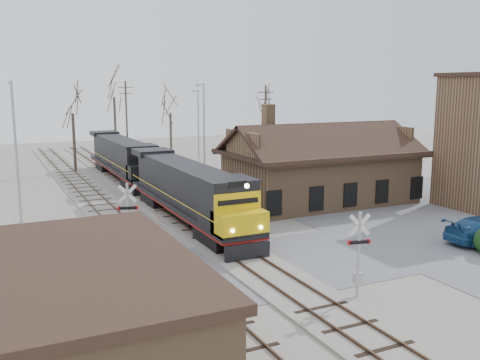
# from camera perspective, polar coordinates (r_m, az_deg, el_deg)

# --- Properties ---
(ground) EXTENTS (140.00, 140.00, 0.00)m
(ground) POSITION_cam_1_polar(r_m,az_deg,el_deg) (28.26, 1.75, -9.27)
(ground) COLOR #9C978D
(ground) RESTS_ON ground
(road) EXTENTS (60.00, 9.00, 0.03)m
(road) POSITION_cam_1_polar(r_m,az_deg,el_deg) (28.26, 1.75, -9.24)
(road) COLOR slate
(road) RESTS_ON ground
(parking_lot) EXTENTS (22.00, 26.00, 0.03)m
(parking_lot) POSITION_cam_1_polar(r_m,az_deg,el_deg) (42.07, 21.45, -3.47)
(parking_lot) COLOR slate
(parking_lot) RESTS_ON ground
(track_main) EXTENTS (3.40, 90.00, 0.24)m
(track_main) POSITION_cam_1_polar(r_m,az_deg,el_deg) (41.63, -7.78, -2.93)
(track_main) COLOR #9C978D
(track_main) RESTS_ON ground
(track_siding) EXTENTS (3.40, 90.00, 0.24)m
(track_siding) POSITION_cam_1_polar(r_m,az_deg,el_deg) (40.53, -13.85, -3.49)
(track_siding) COLOR #9C978D
(track_siding) RESTS_ON ground
(depot) EXTENTS (15.20, 9.31, 7.90)m
(depot) POSITION_cam_1_polar(r_m,az_deg,el_deg) (43.71, 8.53, 0.80)
(depot) COLOR #886546
(depot) RESTS_ON ground
(locomotive_lead) EXTENTS (2.83, 18.96, 4.21)m
(locomotive_lead) POSITION_cam_1_polar(r_m,az_deg,el_deg) (36.48, -5.40, -1.28)
(locomotive_lead) COLOR black
(locomotive_lead) RESTS_ON ground
(locomotive_trailing) EXTENTS (2.83, 18.96, 3.98)m
(locomotive_trailing) POSITION_cam_1_polar(r_m,az_deg,el_deg) (54.71, -12.40, 2.32)
(locomotive_trailing) COLOR black
(locomotive_trailing) RESTS_ON ground
(crossbuck_near) EXTENTS (1.10, 0.33, 3.89)m
(crossbuck_near) POSITION_cam_1_polar(r_m,az_deg,el_deg) (24.53, 12.52, -8.03)
(crossbuck_near) COLOR #A5A8AD
(crossbuck_near) RESTS_ON ground
(crossbuck_far) EXTENTS (1.13, 0.39, 4.04)m
(crossbuck_far) POSITION_cam_1_polar(r_m,az_deg,el_deg) (30.59, -11.83, -4.26)
(crossbuck_far) COLOR #A5A8AD
(crossbuck_far) RESTS_ON ground
(streetlight_a) EXTENTS (0.25, 2.04, 9.70)m
(streetlight_a) POSITION_cam_1_polar(r_m,az_deg,el_deg) (39.36, -22.83, 3.50)
(streetlight_a) COLOR #A5A8AD
(streetlight_a) RESTS_ON ground
(streetlight_b) EXTENTS (0.25, 2.04, 9.54)m
(streetlight_b) POSITION_cam_1_polar(r_m,az_deg,el_deg) (50.74, -3.91, 5.46)
(streetlight_b) COLOR #A5A8AD
(streetlight_b) RESTS_ON ground
(streetlight_c) EXTENTS (0.25, 2.04, 8.85)m
(streetlight_c) POSITION_cam_1_polar(r_m,az_deg,el_deg) (61.88, -4.51, 5.96)
(streetlight_c) COLOR #A5A8AD
(streetlight_c) RESTS_ON ground
(utility_pole_b) EXTENTS (2.00, 0.24, 9.92)m
(utility_pole_b) POSITION_cam_1_polar(r_m,az_deg,el_deg) (73.10, -12.01, 6.57)
(utility_pole_b) COLOR #382D23
(utility_pole_b) RESTS_ON ground
(utility_pole_c) EXTENTS (2.00, 0.24, 9.37)m
(utility_pole_c) POSITION_cam_1_polar(r_m,az_deg,el_deg) (62.94, 2.73, 5.99)
(utility_pole_c) COLOR #382D23
(utility_pole_c) RESTS_ON ground
(tree_b) EXTENTS (4.26, 4.26, 10.43)m
(tree_b) POSITION_cam_1_polar(r_m,az_deg,el_deg) (60.98, -17.48, 7.79)
(tree_b) COLOR #382D23
(tree_b) RESTS_ON ground
(tree_c) EXTENTS (5.23, 5.23, 12.81)m
(tree_c) POSITION_cam_1_polar(r_m,az_deg,el_deg) (74.07, -13.32, 9.61)
(tree_c) COLOR #382D23
(tree_c) RESTS_ON ground
(tree_d) EXTENTS (3.89, 3.89, 9.53)m
(tree_d) POSITION_cam_1_polar(r_m,az_deg,el_deg) (70.73, -7.46, 7.88)
(tree_d) COLOR #382D23
(tree_d) RESTS_ON ground
(tree_e) EXTENTS (3.79, 3.79, 9.28)m
(tree_e) POSITION_cam_1_polar(r_m,az_deg,el_deg) (71.46, 2.44, 7.84)
(tree_e) COLOR #382D23
(tree_e) RESTS_ON ground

